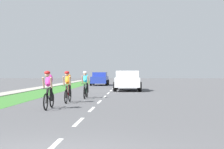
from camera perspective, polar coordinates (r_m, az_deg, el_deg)
ground_plane at (r=25.52m, az=-0.45°, el=-3.03°), size 120.00×120.00×0.00m
grass_verge at (r=26.33m, az=-11.58°, el=-2.92°), size 2.69×70.00×0.01m
sidewalk_concrete at (r=26.91m, az=-15.75°, el=-2.86°), size 1.35×70.00×0.10m
lane_markings_center at (r=29.51m, az=0.03°, el=-2.56°), size 0.12×54.30×0.01m
cyclist_lead at (r=14.11m, az=-10.70°, el=-2.50°), size 0.42×1.72×1.58m
cyclist_trailing at (r=16.91m, az=-7.52°, el=-2.02°), size 0.42×1.72×1.58m
cyclist_distant at (r=19.68m, az=-4.49°, el=-1.68°), size 0.42×1.72×1.58m
pickup_white at (r=27.80m, az=2.65°, el=-1.04°), size 2.22×5.10×1.64m
sedan_blue at (r=39.18m, az=-2.08°, el=-0.71°), size 1.98×4.30×1.52m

